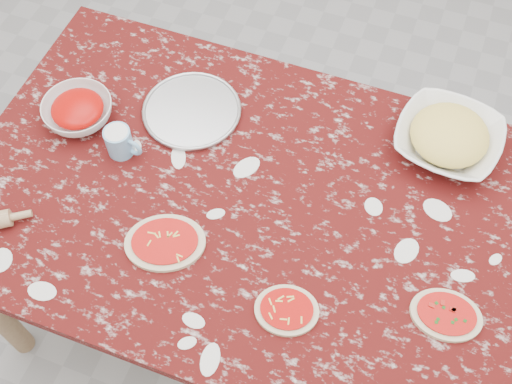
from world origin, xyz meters
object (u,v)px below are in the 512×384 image
(flour_mug, at_px, (120,142))
(cheese_bowl, at_px, (448,139))
(worktable, at_px, (256,217))
(sauce_bowl, at_px, (78,111))
(pizza_tray, at_px, (192,111))

(flour_mug, bearing_deg, cheese_bowl, 21.36)
(worktable, bearing_deg, sauce_bowl, 171.42)
(worktable, height_order, sauce_bowl, sauce_bowl)
(worktable, xyz_separation_m, pizza_tray, (-0.28, 0.22, 0.09))
(worktable, distance_m, cheese_bowl, 0.57)
(flour_mug, bearing_deg, sauce_bowl, 159.53)
(worktable, height_order, pizza_tray, pizza_tray)
(cheese_bowl, relative_size, flour_mug, 2.59)
(pizza_tray, relative_size, flour_mug, 2.53)
(worktable, xyz_separation_m, sauce_bowl, (-0.57, 0.09, 0.11))
(worktable, relative_size, flour_mug, 14.41)
(pizza_tray, relative_size, cheese_bowl, 0.98)
(worktable, bearing_deg, flour_mug, 176.57)
(cheese_bowl, distance_m, flour_mug, 0.91)
(sauce_bowl, bearing_deg, pizza_tray, 24.25)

